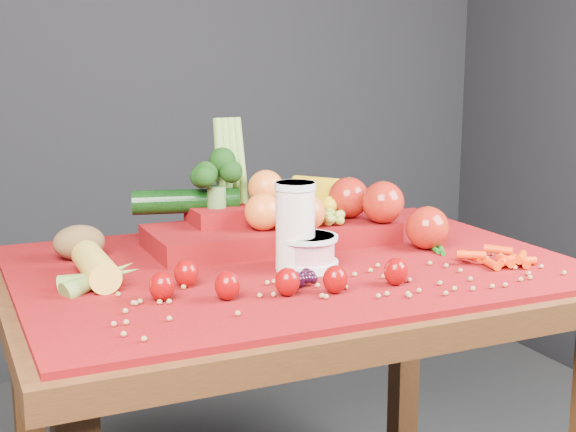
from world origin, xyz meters
name	(u,v)px	position (x,y,z in m)	size (l,w,h in m)	color
table	(292,314)	(0.00, 0.00, 0.66)	(1.10, 0.80, 0.75)	#341A0B
red_cloth	(292,265)	(0.00, 0.00, 0.76)	(1.05, 0.75, 0.01)	maroon
milk_glass	(295,223)	(-0.02, -0.06, 0.85)	(0.08, 0.08, 0.17)	beige
yogurt_bowl	(307,251)	(0.00, -0.06, 0.80)	(0.12, 0.12, 0.07)	silver
strawberry_scatter	(267,278)	(-0.13, -0.17, 0.79)	(0.44, 0.18, 0.05)	#800900
dark_grape_cluster	(301,277)	(-0.05, -0.15, 0.78)	(0.06, 0.05, 0.03)	black
soybean_scatter	(340,286)	(0.00, -0.20, 0.77)	(0.84, 0.24, 0.01)	olive
corn_ear	(99,274)	(-0.38, -0.01, 0.78)	(0.18, 0.23, 0.06)	#E4C947
potato	(79,242)	(-0.38, 0.19, 0.80)	(0.10, 0.07, 0.07)	brown
baby_carrot_pile	(502,259)	(0.35, -0.20, 0.78)	(0.17, 0.17, 0.03)	red
green_bean_pile	(434,244)	(0.33, -0.01, 0.77)	(0.14, 0.12, 0.01)	#145916
produce_mound	(287,215)	(0.05, 0.15, 0.82)	(0.60, 0.37, 0.27)	maroon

